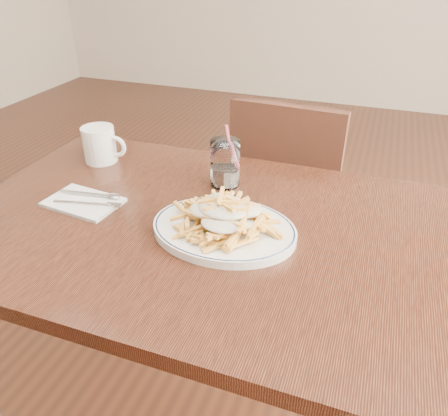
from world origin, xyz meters
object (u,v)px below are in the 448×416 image
at_px(coffee_mug, 100,145).
at_px(table, 196,246).
at_px(loaded_fries, 224,212).
at_px(chair_far, 288,192).
at_px(fries_plate, 224,229).
at_px(water_glass, 225,166).

bearing_deg(coffee_mug, table, -28.33).
relative_size(table, loaded_fries, 4.72).
height_order(table, chair_far, chair_far).
bearing_deg(fries_plate, loaded_fries, -20.56).
xyz_separation_m(fries_plate, coffee_mug, (-0.50, 0.25, 0.04)).
relative_size(table, fries_plate, 3.41).
bearing_deg(water_glass, fries_plate, -70.85).
bearing_deg(fries_plate, water_glass, 109.15).
relative_size(fries_plate, coffee_mug, 2.50).
bearing_deg(table, chair_far, 81.33).
distance_m(fries_plate, water_glass, 0.25).
height_order(table, fries_plate, fries_plate).
bearing_deg(table, fries_plate, -18.46).
height_order(table, water_glass, water_glass).
height_order(table, coffee_mug, coffee_mug).
height_order(loaded_fries, coffee_mug, coffee_mug).
bearing_deg(water_glass, coffee_mug, 177.81).
xyz_separation_m(fries_plate, water_glass, (-0.08, 0.23, 0.05)).
bearing_deg(chair_far, water_glass, -101.53).
bearing_deg(loaded_fries, chair_far, 88.79).
xyz_separation_m(loaded_fries, water_glass, (-0.08, 0.23, -0.00)).
bearing_deg(chair_far, loaded_fries, -91.21).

